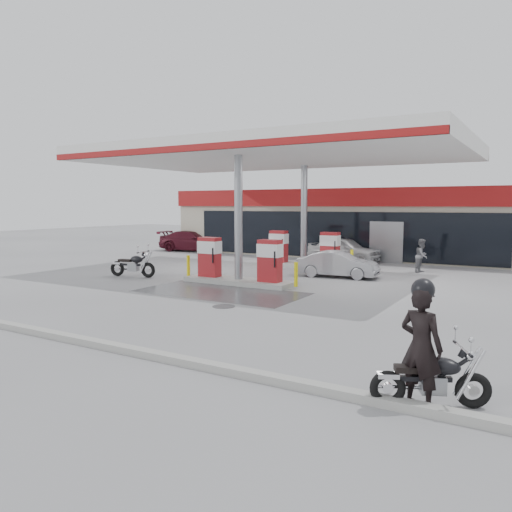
{
  "coord_description": "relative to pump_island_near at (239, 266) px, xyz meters",
  "views": [
    {
      "loc": [
        10.46,
        -14.4,
        3.1
      ],
      "look_at": [
        1.12,
        1.44,
        1.2
      ],
      "focal_mm": 35.0,
      "sensor_mm": 36.0,
      "label": 1
    }
  ],
  "objects": [
    {
      "name": "main_motorcycle",
      "position": [
        9.04,
        -8.65,
        -0.29
      ],
      "size": [
        1.71,
        0.99,
        0.95
      ],
      "rotation": [
        0.0,
        0.0,
        0.46
      ],
      "color": "black",
      "rests_on": "ground"
    },
    {
      "name": "canopy",
      "position": [
        0.0,
        3.0,
        4.56
      ],
      "size": [
        16.0,
        10.02,
        5.51
      ],
      "color": "silver",
      "rests_on": "ground"
    },
    {
      "name": "parked_motorcycle",
      "position": [
        -4.87,
        -0.79,
        -0.22
      ],
      "size": [
        2.16,
        0.83,
        1.12
      ],
      "rotation": [
        0.0,
        0.0,
        0.22
      ],
      "color": "black",
      "rests_on": "ground"
    },
    {
      "name": "parked_car_left",
      "position": [
        -10.0,
        10.0,
        -0.04
      ],
      "size": [
        4.87,
        2.58,
        1.35
      ],
      "primitive_type": "imported",
      "rotation": [
        0.0,
        0.0,
        1.73
      ],
      "color": "#4A101C",
      "rests_on": "ground"
    },
    {
      "name": "hatchback_silver",
      "position": [
        2.74,
        3.6,
        -0.15
      ],
      "size": [
        3.49,
        1.5,
        1.12
      ],
      "primitive_type": "imported",
      "rotation": [
        0.0,
        0.0,
        1.67
      ],
      "color": "gray",
      "rests_on": "ground"
    },
    {
      "name": "ground",
      "position": [
        0.0,
        -2.0,
        -0.71
      ],
      "size": [
        90.0,
        90.0,
        0.0
      ],
      "primitive_type": "plane",
      "color": "gray",
      "rests_on": "ground"
    },
    {
      "name": "kerb",
      "position": [
        0.0,
        -9.0,
        -0.64
      ],
      "size": [
        28.0,
        0.25,
        0.15
      ],
      "primitive_type": "cube",
      "color": "gray",
      "rests_on": "ground"
    },
    {
      "name": "sedan_white",
      "position": [
        0.9,
        9.2,
        -0.03
      ],
      "size": [
        4.12,
        2.0,
        1.36
      ],
      "primitive_type": "imported",
      "rotation": [
        0.0,
        0.0,
        1.47
      ],
      "color": "#BABABC",
      "rests_on": "ground"
    },
    {
      "name": "attendant",
      "position": [
        5.49,
        7.0,
        0.06
      ],
      "size": [
        0.71,
        0.85,
        1.54
      ],
      "primitive_type": "imported",
      "rotation": [
        0.0,
        0.0,
        1.38
      ],
      "color": "slate",
      "rests_on": "ground"
    },
    {
      "name": "pump_island_far",
      "position": [
        0.0,
        6.0,
        0.0
      ],
      "size": [
        5.14,
        1.3,
        1.78
      ],
      "color": "#9E9E99",
      "rests_on": "ground"
    },
    {
      "name": "pump_island_near",
      "position": [
        0.0,
        0.0,
        0.0
      ],
      "size": [
        5.14,
        1.3,
        1.78
      ],
      "color": "#9E9E99",
      "rests_on": "ground"
    },
    {
      "name": "store_building",
      "position": [
        0.01,
        13.94,
        1.3
      ],
      "size": [
        22.0,
        8.22,
        4.0
      ],
      "color": "#B3AC96",
      "rests_on": "ground"
    },
    {
      "name": "wet_patch",
      "position": [
        0.5,
        -2.0,
        -0.71
      ],
      "size": [
        6.0,
        3.0,
        0.0
      ],
      "primitive_type": "cube",
      "color": "#4C4C4F",
      "rests_on": "ground"
    },
    {
      "name": "drain_cover",
      "position": [
        2.0,
        -4.0,
        -0.71
      ],
      "size": [
        0.7,
        0.7,
        0.01
      ],
      "primitive_type": "cylinder",
      "color": "#38383A",
      "rests_on": "ground"
    },
    {
      "name": "biker_main",
      "position": [
        8.87,
        -8.74,
        0.23
      ],
      "size": [
        0.78,
        0.62,
        1.88
      ],
      "primitive_type": "imported",
      "rotation": [
        0.0,
        0.0,
        2.86
      ],
      "color": "black",
      "rests_on": "ground"
    }
  ]
}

